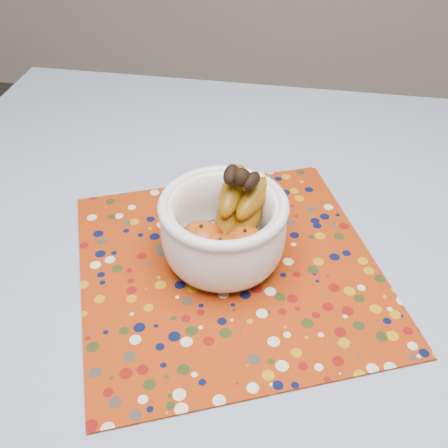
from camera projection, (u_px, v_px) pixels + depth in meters
The scene contains 4 objects.
table at pixel (254, 327), 0.82m from camera, with size 1.20×1.20×0.75m.
tablecloth at pixel (256, 292), 0.77m from camera, with size 1.32×1.32×0.01m, color slate.
placemat at pixel (229, 267), 0.79m from camera, with size 0.44×0.44×0.00m, color #8F2907.
fruit_bowl at pixel (228, 225), 0.77m from camera, with size 0.19×0.19×0.15m.
Camera 1 is at (0.04, -0.52, 1.33)m, focal length 42.00 mm.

